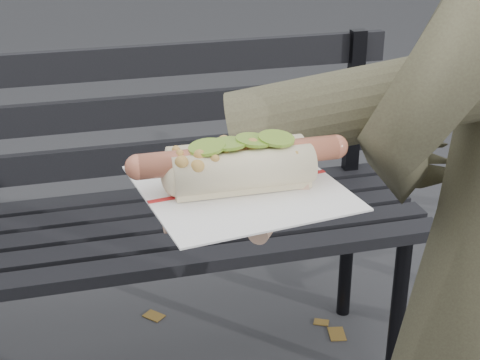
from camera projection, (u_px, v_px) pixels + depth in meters
name	position (u px, v px, depth m)	size (l,w,h in m)	color
park_bench	(115.00, 199.00, 1.82)	(1.50, 0.44, 0.88)	black
held_hotdog	(397.00, 111.00, 0.82)	(0.64, 0.31, 0.20)	#47412F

